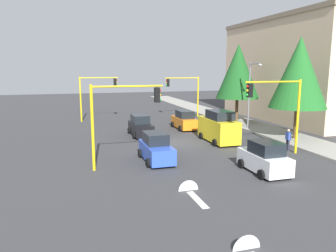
{
  "coord_description": "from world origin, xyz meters",
  "views": [
    {
      "loc": [
        26.55,
        -8.79,
        6.39
      ],
      "look_at": [
        -1.59,
        -0.35,
        1.2
      ],
      "focal_mm": 35.29,
      "sensor_mm": 36.0,
      "label": 1
    }
  ],
  "objects_px": {
    "traffic_signal_near_right": "(122,109)",
    "pedestrian_crossing": "(288,139)",
    "car_orange": "(184,120)",
    "delivery_van_yellow": "(219,127)",
    "traffic_signal_near_left": "(278,102)",
    "tree_roadside_near": "(299,73)",
    "tree_roadside_mid": "(238,71)",
    "car_blue": "(156,148)",
    "traffic_signal_far_right": "(96,90)",
    "street_lamp_curbside": "(251,88)",
    "car_white": "(264,158)",
    "traffic_signal_far_left": "(185,89)",
    "car_black": "(141,126)"
  },
  "relations": [
    {
      "from": "car_blue",
      "to": "car_white",
      "type": "height_order",
      "value": "same"
    },
    {
      "from": "car_white",
      "to": "traffic_signal_far_right",
      "type": "bearing_deg",
      "value": -160.79
    },
    {
      "from": "car_blue",
      "to": "car_black",
      "type": "relative_size",
      "value": 0.97
    },
    {
      "from": "traffic_signal_near_left",
      "to": "car_orange",
      "type": "bearing_deg",
      "value": -166.26
    },
    {
      "from": "traffic_signal_far_right",
      "to": "traffic_signal_near_left",
      "type": "relative_size",
      "value": 0.97
    },
    {
      "from": "traffic_signal_near_left",
      "to": "car_black",
      "type": "height_order",
      "value": "traffic_signal_near_left"
    },
    {
      "from": "traffic_signal_far_left",
      "to": "delivery_van_yellow",
      "type": "height_order",
      "value": "traffic_signal_far_left"
    },
    {
      "from": "traffic_signal_far_right",
      "to": "street_lamp_curbside",
      "type": "bearing_deg",
      "value": 55.02
    },
    {
      "from": "car_white",
      "to": "traffic_signal_near_left",
      "type": "bearing_deg",
      "value": 137.76
    },
    {
      "from": "delivery_van_yellow",
      "to": "car_orange",
      "type": "relative_size",
      "value": 1.17
    },
    {
      "from": "car_blue",
      "to": "traffic_signal_near_right",
      "type": "bearing_deg",
      "value": -69.18
    },
    {
      "from": "tree_roadside_mid",
      "to": "car_blue",
      "type": "relative_size",
      "value": 2.23
    },
    {
      "from": "traffic_signal_far_right",
      "to": "car_orange",
      "type": "height_order",
      "value": "traffic_signal_far_right"
    },
    {
      "from": "street_lamp_curbside",
      "to": "delivery_van_yellow",
      "type": "relative_size",
      "value": 1.46
    },
    {
      "from": "car_white",
      "to": "pedestrian_crossing",
      "type": "relative_size",
      "value": 2.22
    },
    {
      "from": "tree_roadside_mid",
      "to": "delivery_van_yellow",
      "type": "relative_size",
      "value": 1.89
    },
    {
      "from": "traffic_signal_near_right",
      "to": "car_orange",
      "type": "relative_size",
      "value": 1.32
    },
    {
      "from": "traffic_signal_far_right",
      "to": "pedestrian_crossing",
      "type": "relative_size",
      "value": 3.15
    },
    {
      "from": "traffic_signal_far_right",
      "to": "street_lamp_curbside",
      "type": "distance_m",
      "value": 18.13
    },
    {
      "from": "traffic_signal_near_left",
      "to": "tree_roadside_near",
      "type": "distance_m",
      "value": 6.59
    },
    {
      "from": "tree_roadside_near",
      "to": "tree_roadside_mid",
      "type": "height_order",
      "value": "tree_roadside_mid"
    },
    {
      "from": "traffic_signal_near_left",
      "to": "car_blue",
      "type": "distance_m",
      "value": 9.44
    },
    {
      "from": "car_blue",
      "to": "car_orange",
      "type": "bearing_deg",
      "value": 151.64
    },
    {
      "from": "car_orange",
      "to": "car_white",
      "type": "bearing_deg",
      "value": -0.83
    },
    {
      "from": "traffic_signal_far_right",
      "to": "tree_roadside_mid",
      "type": "height_order",
      "value": "tree_roadside_mid"
    },
    {
      "from": "traffic_signal_near_right",
      "to": "pedestrian_crossing",
      "type": "relative_size",
      "value": 3.18
    },
    {
      "from": "tree_roadside_mid",
      "to": "pedestrian_crossing",
      "type": "distance_m",
      "value": 14.31
    },
    {
      "from": "traffic_signal_near_right",
      "to": "pedestrian_crossing",
      "type": "height_order",
      "value": "traffic_signal_near_right"
    },
    {
      "from": "traffic_signal_near_right",
      "to": "street_lamp_curbside",
      "type": "xyz_separation_m",
      "value": [
        -9.61,
        14.85,
        0.51
      ]
    },
    {
      "from": "tree_roadside_near",
      "to": "traffic_signal_near_right",
      "type": "bearing_deg",
      "value": -76.09
    },
    {
      "from": "tree_roadside_mid",
      "to": "pedestrian_crossing",
      "type": "xyz_separation_m",
      "value": [
        13.13,
        -2.57,
        -5.08
      ]
    },
    {
      "from": "traffic_signal_near_right",
      "to": "car_orange",
      "type": "xyz_separation_m",
      "value": [
        -11.97,
        8.41,
        -2.94
      ]
    },
    {
      "from": "traffic_signal_far_right",
      "to": "tree_roadside_near",
      "type": "height_order",
      "value": "tree_roadside_near"
    },
    {
      "from": "traffic_signal_near_left",
      "to": "delivery_van_yellow",
      "type": "height_order",
      "value": "traffic_signal_near_left"
    },
    {
      "from": "traffic_signal_near_right",
      "to": "traffic_signal_far_left",
      "type": "relative_size",
      "value": 1.03
    },
    {
      "from": "street_lamp_curbside",
      "to": "car_orange",
      "type": "xyz_separation_m",
      "value": [
        -2.36,
        -6.45,
        -3.45
      ]
    },
    {
      "from": "car_orange",
      "to": "car_black",
      "type": "bearing_deg",
      "value": -67.84
    },
    {
      "from": "car_blue",
      "to": "delivery_van_yellow",
      "type": "bearing_deg",
      "value": 122.43
    },
    {
      "from": "delivery_van_yellow",
      "to": "pedestrian_crossing",
      "type": "distance_m",
      "value": 5.85
    },
    {
      "from": "tree_roadside_near",
      "to": "car_blue",
      "type": "height_order",
      "value": "tree_roadside_near"
    },
    {
      "from": "pedestrian_crossing",
      "to": "tree_roadside_near",
      "type": "bearing_deg",
      "value": 135.59
    },
    {
      "from": "traffic_signal_near_left",
      "to": "tree_roadside_mid",
      "type": "xyz_separation_m",
      "value": [
        -14.0,
        4.32,
        2.05
      ]
    },
    {
      "from": "traffic_signal_near_right",
      "to": "delivery_van_yellow",
      "type": "height_order",
      "value": "traffic_signal_near_right"
    },
    {
      "from": "tree_roadside_mid",
      "to": "car_white",
      "type": "height_order",
      "value": "tree_roadside_mid"
    },
    {
      "from": "traffic_signal_near_right",
      "to": "delivery_van_yellow",
      "type": "distance_m",
      "value": 10.86
    },
    {
      "from": "tree_roadside_mid",
      "to": "car_orange",
      "type": "bearing_deg",
      "value": -74.34
    },
    {
      "from": "tree_roadside_near",
      "to": "car_black",
      "type": "distance_m",
      "value": 15.06
    },
    {
      "from": "traffic_signal_far_right",
      "to": "car_white",
      "type": "relative_size",
      "value": 1.42
    },
    {
      "from": "traffic_signal_near_right",
      "to": "pedestrian_crossing",
      "type": "bearing_deg",
      "value": 93.8
    },
    {
      "from": "pedestrian_crossing",
      "to": "car_white",
      "type": "bearing_deg",
      "value": -48.51
    }
  ]
}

